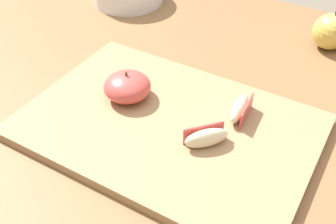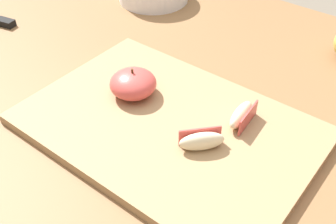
{
  "view_description": "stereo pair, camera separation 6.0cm",
  "coord_description": "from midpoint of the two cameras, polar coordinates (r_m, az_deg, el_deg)",
  "views": [
    {
      "loc": [
        0.25,
        -0.44,
        1.18
      ],
      "look_at": [
        0.01,
        -0.04,
        0.79
      ],
      "focal_mm": 44.3,
      "sensor_mm": 36.0,
      "label": 1
    },
    {
      "loc": [
        0.3,
        -0.4,
        1.18
      ],
      "look_at": [
        0.01,
        -0.04,
        0.79
      ],
      "focal_mm": 44.3,
      "sensor_mm": 36.0,
      "label": 2
    }
  ],
  "objects": [
    {
      "name": "apple_half_skin_up",
      "position": [
        0.66,
        -8.25,
        3.39
      ],
      "size": [
        0.07,
        0.07,
        0.05
      ],
      "color": "#D14C47",
      "rests_on": "cutting_board"
    },
    {
      "name": "whole_apple_golden",
      "position": [
        0.84,
        19.61,
        10.32
      ],
      "size": [
        0.07,
        0.07,
        0.08
      ],
      "color": "#DBBC51",
      "rests_on": "dining_table"
    },
    {
      "name": "apple_wedge_right",
      "position": [
        0.62,
        7.14,
        0.31
      ],
      "size": [
        0.03,
        0.06,
        0.03
      ],
      "color": "beige",
      "rests_on": "cutting_board"
    },
    {
      "name": "cutting_board",
      "position": [
        0.62,
        -2.78,
        -2.07
      ],
      "size": [
        0.43,
        0.29,
        0.02
      ],
      "color": "#A37F56",
      "rests_on": "dining_table"
    },
    {
      "name": "apple_wedge_left",
      "position": [
        0.57,
        2.27,
        -3.65
      ],
      "size": [
        0.06,
        0.06,
        0.03
      ],
      "color": "beige",
      "rests_on": "cutting_board"
    },
    {
      "name": "dining_table",
      "position": [
        0.72,
        -1.67,
        -5.78
      ],
      "size": [
        1.38,
        0.94,
        0.76
      ],
      "color": "brown",
      "rests_on": "ground_plane"
    }
  ]
}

